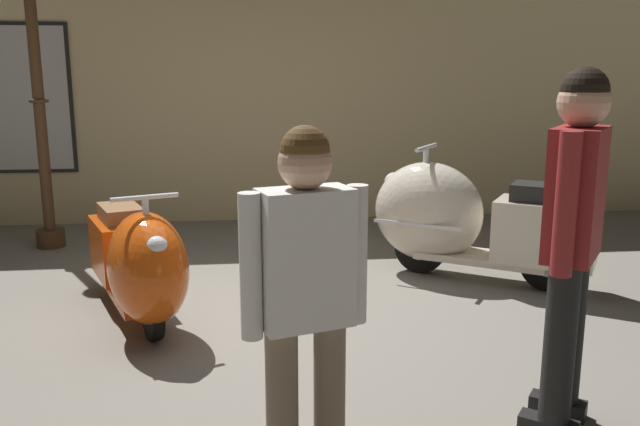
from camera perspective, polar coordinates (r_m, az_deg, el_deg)
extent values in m
plane|color=slate|center=(4.83, -5.53, -8.91)|extent=(60.00, 60.00, 0.00)
cube|color=#CCB784|center=(7.84, -6.18, 11.24)|extent=(18.00, 0.20, 3.25)
cube|color=black|center=(8.14, -24.88, 9.05)|extent=(1.18, 0.03, 1.67)
cube|color=#B2B2AD|center=(8.12, -24.92, 9.04)|extent=(1.10, 0.01, 1.59)
cylinder|color=black|center=(4.48, -14.50, -8.26)|extent=(0.21, 0.39, 0.39)
cylinder|color=silver|center=(4.48, -14.50, -8.26)|extent=(0.15, 0.20, 0.18)
cylinder|color=black|center=(5.35, -16.83, -5.07)|extent=(0.21, 0.39, 0.39)
cylinder|color=silver|center=(5.35, -16.83, -5.07)|extent=(0.15, 0.20, 0.18)
cube|color=#C6470F|center=(4.92, -15.76, -6.74)|extent=(0.67, 0.99, 0.05)
ellipsoid|color=#C6470F|center=(4.44, -14.84, -4.68)|extent=(0.77, 0.95, 0.74)
cube|color=#C6470F|center=(5.25, -16.88, -2.94)|extent=(0.61, 0.76, 0.43)
cube|color=brown|center=(5.19, -17.07, -0.02)|extent=(0.43, 0.54, 0.12)
sphere|color=silver|center=(4.13, -14.12, -2.96)|extent=(0.15, 0.15, 0.15)
cylinder|color=silver|center=(4.33, -14.99, -0.45)|extent=(0.04, 0.04, 0.27)
cylinder|color=silver|center=(4.30, -15.09, 1.33)|extent=(0.41, 0.19, 0.03)
cylinder|color=black|center=(5.82, 8.79, -2.98)|extent=(0.43, 0.33, 0.46)
cylinder|color=silver|center=(5.82, 8.79, -2.98)|extent=(0.23, 0.20, 0.21)
cylinder|color=black|center=(5.59, 19.40, -4.15)|extent=(0.43, 0.33, 0.46)
cylinder|color=silver|center=(5.59, 19.40, -4.15)|extent=(0.23, 0.20, 0.21)
cube|color=beige|center=(5.69, 13.97, -3.79)|extent=(1.13, 0.94, 0.06)
ellipsoid|color=beige|center=(5.73, 9.43, 0.11)|extent=(1.13, 1.02, 0.87)
cube|color=beige|center=(5.54, 19.12, -1.61)|extent=(0.90, 0.81, 0.50)
cube|color=black|center=(5.47, 19.34, 1.65)|extent=(0.63, 0.57, 0.14)
sphere|color=silver|center=(5.79, 6.49, 2.72)|extent=(0.17, 0.17, 0.17)
cylinder|color=silver|center=(5.67, 9.24, 4.08)|extent=(0.05, 0.05, 0.32)
cylinder|color=silver|center=(5.65, 9.30, 5.68)|extent=(0.31, 0.44, 0.04)
cube|color=silver|center=(5.47, 8.48, -1.04)|extent=(0.65, 0.43, 0.03)
cylinder|color=#472D19|center=(7.18, -22.49, -2.03)|extent=(0.28, 0.28, 0.18)
cylinder|color=#472D19|center=(7.01, -23.32, 8.05)|extent=(0.11, 0.11, 2.35)
torus|color=#472D19|center=(7.00, -23.40, 9.00)|extent=(0.19, 0.19, 0.04)
cube|color=black|center=(3.72, 20.08, -15.58)|extent=(0.28, 0.25, 0.08)
cylinder|color=black|center=(3.52, 20.99, -8.70)|extent=(0.15, 0.15, 0.87)
cylinder|color=black|center=(3.31, 20.29, -10.01)|extent=(0.15, 0.15, 0.87)
cube|color=maroon|center=(3.24, 21.50, 1.58)|extent=(0.41, 0.45, 0.62)
cylinder|color=maroon|center=(3.49, 22.15, 2.03)|extent=(0.10, 0.10, 0.64)
cylinder|color=maroon|center=(3.00, 20.72, 0.65)|extent=(0.10, 0.10, 0.64)
sphere|color=tan|center=(3.20, 22.08, 8.96)|extent=(0.23, 0.23, 0.23)
sphere|color=black|center=(3.20, 22.15, 9.90)|extent=(0.21, 0.21, 0.21)
cylinder|color=#72604C|center=(2.74, 0.83, -15.39)|extent=(0.13, 0.13, 0.76)
cylinder|color=#72604C|center=(2.68, -3.34, -16.15)|extent=(0.13, 0.13, 0.76)
cube|color=silver|center=(2.49, -1.28, -3.97)|extent=(0.39, 0.28, 0.54)
cylinder|color=silver|center=(2.58, 3.24, -3.65)|extent=(0.08, 0.08, 0.56)
cylinder|color=silver|center=(2.43, -6.10, -4.72)|extent=(0.08, 0.08, 0.56)
sphere|color=tan|center=(2.42, -1.32, 4.41)|extent=(0.20, 0.20, 0.20)
sphere|color=brown|center=(2.41, -1.33, 5.50)|extent=(0.19, 0.19, 0.19)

